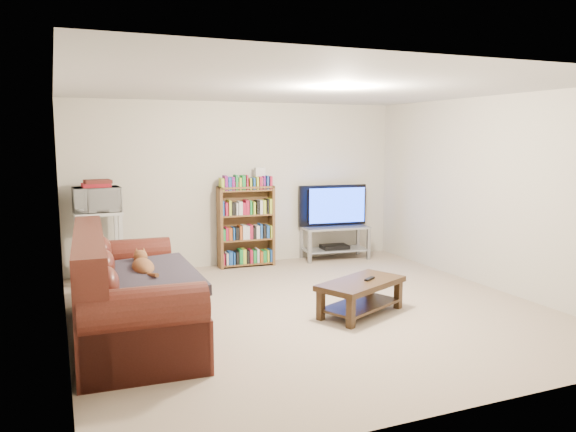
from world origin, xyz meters
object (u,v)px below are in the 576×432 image
sofa (124,300)px  bookshelf (246,225)px  coffee_table (361,291)px  tv_stand (335,237)px

sofa → bookshelf: bearing=52.5°
coffee_table → bookshelf: bookshelf is taller
coffee_table → tv_stand: tv_stand is taller
tv_stand → sofa: bearing=-140.5°
sofa → coffee_table: bearing=-3.6°
sofa → tv_stand: 4.14m
sofa → bookshelf: (2.01, 2.36, 0.26)m
coffee_table → bookshelf: 2.70m
tv_stand → bookshelf: 1.46m
tv_stand → bookshelf: bookshelf is taller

